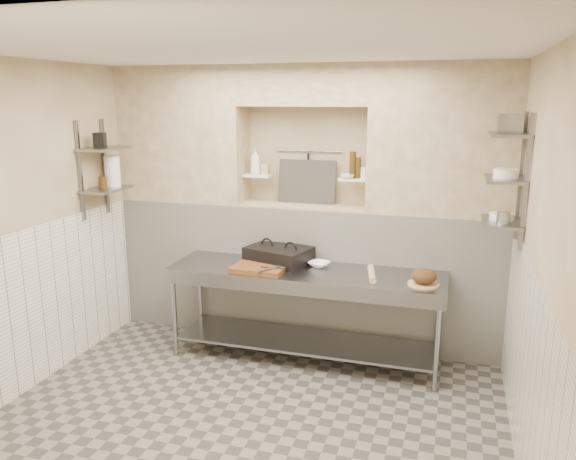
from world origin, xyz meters
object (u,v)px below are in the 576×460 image
at_px(mixing_bowl, 319,264).
at_px(bowl_alcove, 347,176).
at_px(bottle_soap, 255,161).
at_px(jug_left, 113,171).
at_px(bread_loaf, 424,276).
at_px(rolling_pin, 372,274).
at_px(prep_table, 305,297).
at_px(cutting_board, 260,268).
at_px(panini_press, 279,255).

xyz_separation_m(mixing_bowl, bowl_alcove, (0.18, 0.36, 0.81)).
height_order(bottle_soap, jug_left, bottle_soap).
height_order(bread_loaf, bowl_alcove, bowl_alcove).
distance_m(mixing_bowl, rolling_pin, 0.56).
relative_size(prep_table, bottle_soap, 9.69).
relative_size(rolling_pin, bowl_alcove, 3.01).
xyz_separation_m(cutting_board, rolling_pin, (1.04, 0.10, 0.01)).
xyz_separation_m(bread_loaf, jug_left, (-3.09, 0.10, 0.78)).
distance_m(mixing_bowl, bowl_alcove, 0.91).
height_order(cutting_board, bowl_alcove, bowl_alcove).
bearing_deg(prep_table, bowl_alcove, 61.64).
xyz_separation_m(mixing_bowl, jug_left, (-2.10, -0.17, 0.84)).
distance_m(cutting_board, bowl_alcove, 1.25).
bearing_deg(bottle_soap, panini_press, -45.21).
distance_m(prep_table, panini_press, 0.49).
bearing_deg(bottle_soap, prep_table, -38.61).
height_order(rolling_pin, jug_left, jug_left).
bearing_deg(bowl_alcove, jug_left, -166.94).
distance_m(panini_press, jug_left, 1.87).
relative_size(panini_press, cutting_board, 1.38).
relative_size(panini_press, bread_loaf, 3.14).
bearing_deg(bread_loaf, bowl_alcove, 142.04).
distance_m(mixing_bowl, bread_loaf, 1.03).
bearing_deg(bowl_alcove, rolling_pin, -57.31).
xyz_separation_m(panini_press, bottle_soap, (-0.37, 0.37, 0.87)).
distance_m(cutting_board, jug_left, 1.80).
xyz_separation_m(prep_table, jug_left, (-2.00, -0.01, 1.12)).
distance_m(rolling_pin, bowl_alcove, 1.03).
bearing_deg(jug_left, rolling_pin, -0.22).
bearing_deg(mixing_bowl, bowl_alcove, 63.04).
xyz_separation_m(panini_press, cutting_board, (-0.10, -0.29, -0.06)).
bearing_deg(mixing_bowl, bread_loaf, -15.07).
bearing_deg(bottle_soap, jug_left, -157.49).
bearing_deg(bread_loaf, jug_left, 178.13).
xyz_separation_m(panini_press, bread_loaf, (1.40, -0.28, 0.00)).
relative_size(rolling_pin, jug_left, 1.33).
relative_size(panini_press, bottle_soap, 2.55).
bearing_deg(bread_loaf, mixing_bowl, 164.93).
bearing_deg(bottle_soap, bread_loaf, -20.15).
bearing_deg(bread_loaf, prep_table, 174.36).
height_order(panini_press, bottle_soap, bottle_soap).
distance_m(panini_press, bottle_soap, 1.01).
bearing_deg(bowl_alcove, bread_loaf, -37.96).
xyz_separation_m(mixing_bowl, bread_loaf, (0.99, -0.27, 0.06)).
xyz_separation_m(mixing_bowl, rolling_pin, (0.53, -0.18, 0.01)).
bearing_deg(mixing_bowl, rolling_pin, -18.37).
bearing_deg(rolling_pin, jug_left, 179.78).
distance_m(prep_table, bottle_soap, 1.48).
distance_m(panini_press, rolling_pin, 0.96).
xyz_separation_m(panini_press, mixing_bowl, (0.41, -0.01, -0.06)).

